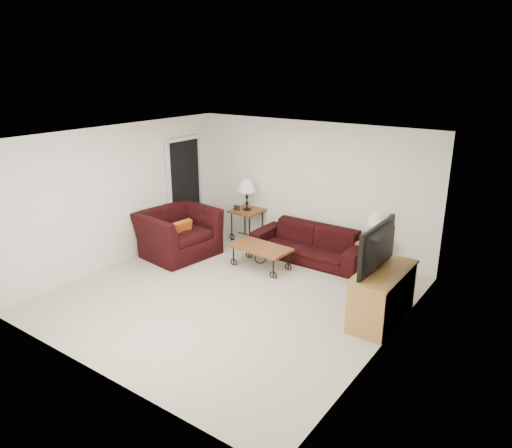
{
  "coord_description": "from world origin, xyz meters",
  "views": [
    {
      "loc": [
        4.29,
        -5.37,
        3.49
      ],
      "look_at": [
        0.0,
        0.7,
        1.0
      ],
      "focal_mm": 33.61,
      "sensor_mm": 36.0,
      "label": 1
    }
  ],
  "objects": [
    {
      "name": "lamp_right",
      "position": [
        1.47,
        2.2,
        0.82
      ],
      "size": [
        0.32,
        0.32,
        0.54
      ],
      "primitive_type": null,
      "rotation": [
        0.0,
        0.0,
        -0.04
      ],
      "color": "black",
      "rests_on": "side_table_right"
    },
    {
      "name": "armchair",
      "position": [
        -1.88,
        0.78,
        0.44
      ],
      "size": [
        1.34,
        1.49,
        0.88
      ],
      "primitive_type": "imported",
      "rotation": [
        0.0,
        0.0,
        1.44
      ],
      "color": "black",
      "rests_on": "ground"
    },
    {
      "name": "ground",
      "position": [
        0.0,
        0.0,
        0.0
      ],
      "size": [
        5.0,
        5.0,
        0.0
      ],
      "primitive_type": "plane",
      "color": "beige",
      "rests_on": "ground"
    },
    {
      "name": "wall_front",
      "position": [
        0.0,
        -2.5,
        1.25
      ],
      "size": [
        5.0,
        0.02,
        2.5
      ],
      "primitive_type": "cube",
      "color": "white",
      "rests_on": "ground"
    },
    {
      "name": "sofa",
      "position": [
        0.29,
        2.02,
        0.32
      ],
      "size": [
        2.16,
        0.85,
        0.63
      ],
      "primitive_type": "imported",
      "color": "black",
      "rests_on": "ground"
    },
    {
      "name": "doorway",
      "position": [
        -2.47,
        1.65,
        1.02
      ],
      "size": [
        0.08,
        0.94,
        2.04
      ],
      "primitive_type": "cube",
      "color": "black",
      "rests_on": "ground"
    },
    {
      "name": "side_table_left",
      "position": [
        -1.29,
        2.2,
        0.33
      ],
      "size": [
        0.61,
        0.61,
        0.65
      ],
      "primitive_type": "cube",
      "rotation": [
        0.0,
        0.0,
        0.02
      ],
      "color": "brown",
      "rests_on": "ground"
    },
    {
      "name": "backpack",
      "position": [
        1.06,
        1.81,
        0.22
      ],
      "size": [
        0.41,
        0.36,
        0.43
      ],
      "primitive_type": "ellipsoid",
      "rotation": [
        0.0,
        0.0,
        -0.37
      ],
      "color": "black",
      "rests_on": "ground"
    },
    {
      "name": "wall_right",
      "position": [
        2.5,
        0.0,
        1.25
      ],
      "size": [
        0.02,
        5.0,
        2.5
      ],
      "primitive_type": "cube",
      "color": "white",
      "rests_on": "ground"
    },
    {
      "name": "side_table_right",
      "position": [
        1.47,
        2.2,
        0.27
      ],
      "size": [
        0.52,
        0.52,
        0.54
      ],
      "primitive_type": "cube",
      "rotation": [
        0.0,
        0.0,
        -0.04
      ],
      "color": "brown",
      "rests_on": "ground"
    },
    {
      "name": "lamp_left",
      "position": [
        -1.29,
        2.2,
        0.98
      ],
      "size": [
        0.38,
        0.38,
        0.65
      ],
      "primitive_type": null,
      "rotation": [
        0.0,
        0.0,
        0.02
      ],
      "color": "black",
      "rests_on": "side_table_left"
    },
    {
      "name": "wall_left",
      "position": [
        -2.5,
        0.0,
        1.25
      ],
      "size": [
        0.02,
        5.0,
        2.5
      ],
      "primitive_type": "cube",
      "color": "white",
      "rests_on": "ground"
    },
    {
      "name": "photo_frame_left",
      "position": [
        -1.44,
        2.05,
        0.7
      ],
      "size": [
        0.13,
        0.04,
        0.11
      ],
      "primitive_type": "cube",
      "rotation": [
        0.0,
        0.0,
        0.2
      ],
      "color": "black",
      "rests_on": "side_table_left"
    },
    {
      "name": "ceiling",
      "position": [
        0.0,
        0.0,
        2.5
      ],
      "size": [
        5.0,
        5.0,
        0.0
      ],
      "primitive_type": "plane",
      "color": "white",
      "rests_on": "wall_back"
    },
    {
      "name": "tv_stand",
      "position": [
        2.23,
        0.64,
        0.38
      ],
      "size": [
        0.53,
        1.27,
        0.76
      ],
      "primitive_type": "cube",
      "color": "#C27F48",
      "rests_on": "ground"
    },
    {
      "name": "photo_frame_right",
      "position": [
        1.62,
        2.05,
        0.59
      ],
      "size": [
        0.11,
        0.04,
        0.09
      ],
      "primitive_type": "cube",
      "rotation": [
        0.0,
        0.0,
        -0.25
      ],
      "color": "black",
      "rests_on": "side_table_right"
    },
    {
      "name": "throw_pillow",
      "position": [
        -1.72,
        0.73,
        0.52
      ],
      "size": [
        0.15,
        0.41,
        0.4
      ],
      "primitive_type": "cube",
      "rotation": [
        0.0,
        0.0,
        1.44
      ],
      "color": "#BA5417",
      "rests_on": "armchair"
    },
    {
      "name": "coffee_table",
      "position": [
        -0.23,
        1.17,
        0.2
      ],
      "size": [
        1.11,
        0.65,
        0.4
      ],
      "primitive_type": "cube",
      "rotation": [
        0.0,
        0.0,
        -0.06
      ],
      "color": "brown",
      "rests_on": "ground"
    },
    {
      "name": "wall_back",
      "position": [
        0.0,
        2.5,
        1.25
      ],
      "size": [
        5.0,
        0.02,
        2.5
      ],
      "primitive_type": "cube",
      "color": "white",
      "rests_on": "ground"
    },
    {
      "name": "television",
      "position": [
        2.21,
        0.64,
        1.09
      ],
      "size": [
        0.15,
        1.14,
        0.66
      ],
      "primitive_type": "imported",
      "rotation": [
        0.0,
        0.0,
        -1.57
      ],
      "color": "black",
      "rests_on": "tv_stand"
    }
  ]
}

